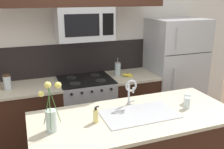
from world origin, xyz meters
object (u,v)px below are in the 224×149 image
at_px(dish_soap_bottle, 96,116).
at_px(sink_faucet, 131,89).
at_px(microwave, 84,24).
at_px(refrigerator, 174,72).
at_px(french_press, 118,69).
at_px(storage_jar_medium, 7,82).
at_px(banana_bunch, 128,75).
at_px(drinking_glass, 187,103).
at_px(stove_range, 87,108).
at_px(flower_vase, 51,115).
at_px(spare_glass, 187,98).

bearing_deg(dish_soap_bottle, sink_faucet, 25.99).
distance_m(microwave, refrigerator, 1.72).
distance_m(microwave, french_press, 0.88).
height_order(storage_jar_medium, banana_bunch, storage_jar_medium).
xyz_separation_m(refrigerator, sink_faucet, (-1.26, -1.05, 0.24)).
relative_size(storage_jar_medium, dish_soap_bottle, 1.17).
height_order(storage_jar_medium, drinking_glass, storage_jar_medium).
distance_m(stove_range, storage_jar_medium, 1.17).
bearing_deg(dish_soap_bottle, stove_range, 79.73).
relative_size(microwave, french_press, 2.79).
distance_m(refrigerator, flower_vase, 2.50).
bearing_deg(microwave, drinking_glass, -58.43).
xyz_separation_m(refrigerator, french_press, (-0.98, 0.04, 0.14)).
height_order(refrigerator, french_press, refrigerator).
xyz_separation_m(refrigerator, banana_bunch, (-0.86, -0.08, 0.07)).
bearing_deg(refrigerator, flower_vase, -148.80).
bearing_deg(storage_jar_medium, microwave, -1.52).
bearing_deg(drinking_glass, dish_soap_bottle, 178.01).
xyz_separation_m(french_press, sink_faucet, (-0.28, -1.09, 0.10)).
xyz_separation_m(sink_faucet, spare_glass, (0.63, -0.15, -0.14)).
bearing_deg(flower_vase, sink_faucet, 15.39).
xyz_separation_m(storage_jar_medium, flower_vase, (0.40, -1.28, 0.06)).
height_order(dish_soap_bottle, flower_vase, flower_vase).
bearing_deg(spare_glass, dish_soap_bottle, -176.02).
height_order(microwave, dish_soap_bottle, microwave).
relative_size(stove_range, dish_soap_bottle, 5.64).
relative_size(stove_range, flower_vase, 1.86).
relative_size(refrigerator, sink_faucet, 5.66).
height_order(storage_jar_medium, dish_soap_bottle, storage_jar_medium).
distance_m(drinking_glass, flower_vase, 1.42).
height_order(stove_range, drinking_glass, drinking_glass).
xyz_separation_m(stove_range, flower_vase, (-0.64, -1.27, 0.60)).
relative_size(stove_range, banana_bunch, 4.87).
bearing_deg(banana_bunch, dish_soap_bottle, -125.78).
height_order(sink_faucet, dish_soap_bottle, sink_faucet).
bearing_deg(refrigerator, spare_glass, -117.70).
bearing_deg(banana_bunch, microwave, 176.49).
bearing_deg(dish_soap_bottle, refrigerator, 36.55).
relative_size(storage_jar_medium, spare_glass, 1.77).
bearing_deg(flower_vase, storage_jar_medium, 107.30).
relative_size(microwave, drinking_glass, 6.22).
bearing_deg(drinking_glass, spare_glass, 53.24).
bearing_deg(sink_faucet, french_press, 75.41).
distance_m(storage_jar_medium, dish_soap_bottle, 1.50).
distance_m(sink_faucet, spare_glass, 0.66).
height_order(banana_bunch, dish_soap_bottle, dish_soap_bottle).
relative_size(stove_range, microwave, 1.25).
relative_size(microwave, dish_soap_bottle, 4.51).
bearing_deg(banana_bunch, sink_faucet, -112.42).
bearing_deg(spare_glass, french_press, 105.58).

